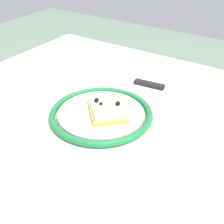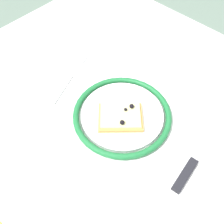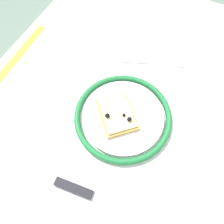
# 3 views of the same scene
# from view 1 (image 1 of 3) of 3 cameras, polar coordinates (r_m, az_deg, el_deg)

# --- Properties ---
(dining_table) EXTENTS (0.98, 0.89, 0.75)m
(dining_table) POSITION_cam_1_polar(r_m,az_deg,el_deg) (0.78, -6.19, -8.16)
(dining_table) COLOR white
(dining_table) RESTS_ON ground_plane
(plate) EXTENTS (0.25, 0.25, 0.02)m
(plate) POSITION_cam_1_polar(r_m,az_deg,el_deg) (0.73, -2.08, -0.37)
(plate) COLOR white
(plate) RESTS_ON dining_table
(pizza_slice_near) EXTENTS (0.14, 0.14, 0.03)m
(pizza_slice_near) POSITION_cam_1_polar(r_m,az_deg,el_deg) (0.72, -0.87, 0.40)
(pizza_slice_near) COLOR gold
(pizza_slice_near) RESTS_ON plate
(knife) EXTENTS (0.05, 0.24, 0.01)m
(knife) POSITION_cam_1_polar(r_m,az_deg,el_deg) (0.89, 5.11, 5.63)
(knife) COLOR silver
(knife) RESTS_ON dining_table
(fork) EXTENTS (0.09, 0.19, 0.00)m
(fork) POSITION_cam_1_polar(r_m,az_deg,el_deg) (0.62, -12.90, -9.56)
(fork) COLOR silver
(fork) RESTS_ON dining_table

